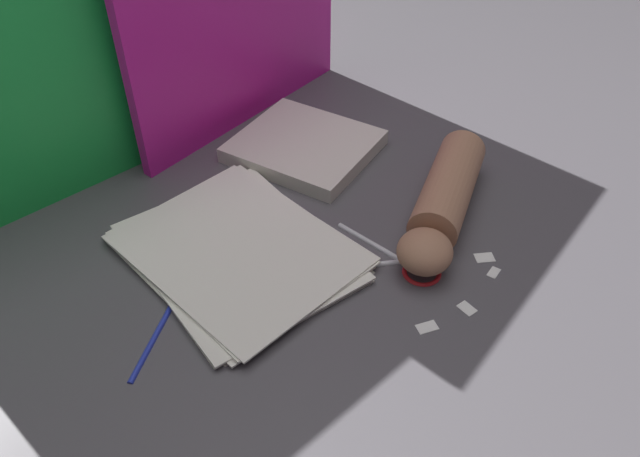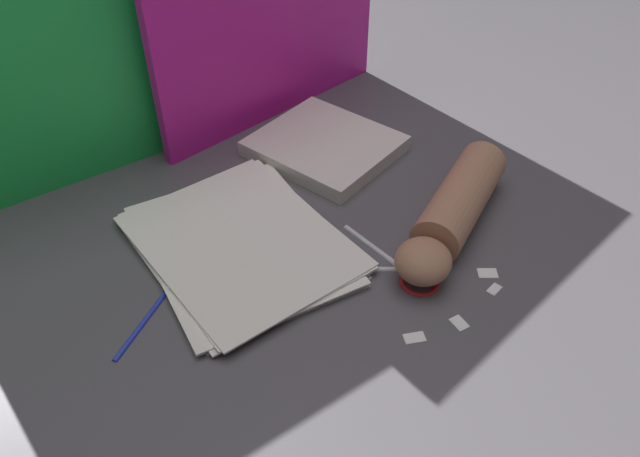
% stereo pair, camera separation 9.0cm
% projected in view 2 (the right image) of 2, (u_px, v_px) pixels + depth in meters
% --- Properties ---
extents(ground_plane, '(6.00, 6.00, 0.00)m').
position_uv_depth(ground_plane, '(314.00, 258.00, 0.94)').
color(ground_plane, '#4C494F').
extents(backdrop_panel_left, '(0.60, 0.04, 0.47)m').
position_uv_depth(backdrop_panel_left, '(71.00, 43.00, 0.95)').
color(backdrop_panel_left, green).
rests_on(backdrop_panel_left, ground_plane).
extents(paper_stack, '(0.29, 0.36, 0.02)m').
position_uv_depth(paper_stack, '(240.00, 243.00, 0.95)').
color(paper_stack, white).
rests_on(paper_stack, ground_plane).
extents(book_closed, '(0.27, 0.29, 0.03)m').
position_uv_depth(book_closed, '(325.00, 146.00, 1.14)').
color(book_closed, silver).
rests_on(book_closed, ground_plane).
extents(scissors, '(0.17, 0.19, 0.01)m').
position_uv_depth(scissors, '(406.00, 268.00, 0.91)').
color(scissors, silver).
rests_on(scissors, ground_plane).
extents(hand_forearm, '(0.32, 0.22, 0.08)m').
position_uv_depth(hand_forearm, '(453.00, 211.00, 0.96)').
color(hand_forearm, '#A87556').
rests_on(hand_forearm, ground_plane).
extents(paper_scrap_near, '(0.03, 0.03, 0.00)m').
position_uv_depth(paper_scrap_near, '(415.00, 337.00, 0.82)').
color(paper_scrap_near, white).
rests_on(paper_scrap_near, ground_plane).
extents(paper_scrap_mid, '(0.03, 0.03, 0.00)m').
position_uv_depth(paper_scrap_mid, '(488.00, 273.00, 0.91)').
color(paper_scrap_mid, white).
rests_on(paper_scrap_mid, ground_plane).
extents(paper_scrap_far, '(0.02, 0.03, 0.00)m').
position_uv_depth(paper_scrap_far, '(459.00, 323.00, 0.84)').
color(paper_scrap_far, white).
rests_on(paper_scrap_far, ground_plane).
extents(paper_scrap_side, '(0.03, 0.02, 0.00)m').
position_uv_depth(paper_scrap_side, '(494.00, 289.00, 0.89)').
color(paper_scrap_side, white).
rests_on(paper_scrap_side, ground_plane).
extents(pen, '(0.12, 0.09, 0.01)m').
position_uv_depth(pen, '(144.00, 320.00, 0.84)').
color(pen, '#2333B2').
rests_on(pen, ground_plane).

